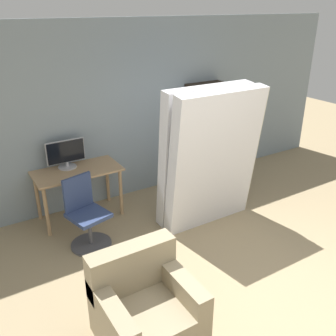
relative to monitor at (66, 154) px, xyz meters
The scene contains 9 objects.
ground_plane 3.51m from the monitor, 70.70° to the right, with size 16.00×16.00×0.00m, color #9E8966.
wall_back 1.20m from the monitor, ahead, with size 8.00×0.06×2.70m.
desk 0.36m from the monitor, 62.48° to the right, with size 1.19×0.61×0.74m.
monitor is the anchor object (origin of this frame).
office_chair 1.04m from the monitor, 94.79° to the right, with size 0.53×0.53×0.92m.
bookshelf 2.33m from the monitor, ahead, with size 0.67×0.31×1.68m.
mattress_near 2.06m from the monitor, 39.19° to the right, with size 1.33×0.42×1.92m.
mattress_far 1.91m from the monitor, 33.55° to the right, with size 1.33×0.35×1.93m.
armchair 2.62m from the monitor, 93.07° to the right, with size 0.85×0.80×0.85m.
Camera 1 is at (-2.44, -1.68, 2.87)m, focal length 40.00 mm.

